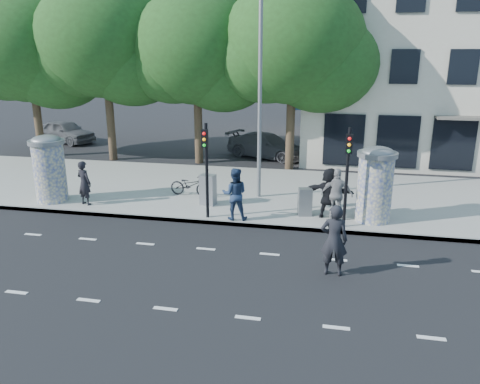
% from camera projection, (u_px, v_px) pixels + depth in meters
% --- Properties ---
extents(ground, '(120.00, 120.00, 0.00)m').
position_uv_depth(ground, '(193.00, 269.00, 13.21)').
color(ground, black).
rests_on(ground, ground).
extents(sidewalk, '(40.00, 8.00, 0.15)m').
position_uv_depth(sidewalk, '(243.00, 192.00, 20.22)').
color(sidewalk, gray).
rests_on(sidewalk, ground).
extents(curb, '(40.00, 0.10, 0.16)m').
position_uv_depth(curb, '(222.00, 223.00, 16.52)').
color(curb, slate).
rests_on(curb, ground).
extents(lane_dash_near, '(32.00, 0.12, 0.01)m').
position_uv_depth(lane_dash_near, '(166.00, 309.00, 11.14)').
color(lane_dash_near, silver).
rests_on(lane_dash_near, ground).
extents(lane_dash_far, '(32.00, 0.12, 0.01)m').
position_uv_depth(lane_dash_far, '(206.00, 249.00, 14.52)').
color(lane_dash_far, silver).
rests_on(lane_dash_far, ground).
extents(ad_column_left, '(1.36, 1.36, 2.65)m').
position_uv_depth(ad_column_left, '(49.00, 167.00, 18.36)').
color(ad_column_left, beige).
rests_on(ad_column_left, sidewalk).
extents(ad_column_right, '(1.36, 1.36, 2.65)m').
position_uv_depth(ad_column_right, '(375.00, 182.00, 16.19)').
color(ad_column_right, beige).
rests_on(ad_column_right, sidewalk).
extents(traffic_pole_near, '(0.22, 0.31, 3.40)m').
position_uv_depth(traffic_pole_near, '(206.00, 161.00, 16.24)').
color(traffic_pole_near, black).
rests_on(traffic_pole_near, sidewalk).
extents(traffic_pole_far, '(0.22, 0.31, 3.40)m').
position_uv_depth(traffic_pole_far, '(347.00, 168.00, 15.33)').
color(traffic_pole_far, black).
rests_on(traffic_pole_far, sidewalk).
extents(street_lamp, '(0.25, 0.93, 8.00)m').
position_uv_depth(street_lamp, '(260.00, 81.00, 17.90)').
color(street_lamp, slate).
rests_on(street_lamp, sidewalk).
extents(tree_far_left, '(7.20, 7.20, 9.26)m').
position_uv_depth(tree_far_left, '(29.00, 46.00, 25.63)').
color(tree_far_left, '#38281C').
rests_on(tree_far_left, ground).
extents(tree_mid_left, '(7.20, 7.20, 9.57)m').
position_uv_depth(tree_mid_left, '(104.00, 39.00, 24.68)').
color(tree_mid_left, '#38281C').
rests_on(tree_mid_left, ground).
extents(tree_near_left, '(6.80, 6.80, 8.97)m').
position_uv_depth(tree_near_left, '(196.00, 48.00, 24.04)').
color(tree_near_left, '#38281C').
rests_on(tree_near_left, ground).
extents(tree_center, '(7.00, 7.00, 9.30)m').
position_uv_depth(tree_center, '(293.00, 42.00, 22.65)').
color(tree_center, '#38281C').
rests_on(tree_center, ground).
extents(building, '(20.30, 15.85, 12.00)m').
position_uv_depth(building, '(480.00, 50.00, 27.96)').
color(building, '#BFB6A0').
rests_on(building, ground).
extents(ped_b, '(0.73, 0.59, 1.73)m').
position_uv_depth(ped_b, '(84.00, 183.00, 18.05)').
color(ped_b, black).
rests_on(ped_b, sidewalk).
extents(ped_c, '(1.00, 0.83, 1.86)m').
position_uv_depth(ped_c, '(235.00, 194.00, 16.43)').
color(ped_c, navy).
rests_on(ped_c, sidewalk).
extents(ped_e, '(1.15, 0.74, 1.86)m').
position_uv_depth(ped_e, '(337.00, 194.00, 16.37)').
color(ped_e, gray).
rests_on(ped_e, sidewalk).
extents(ped_f, '(1.81, 1.09, 1.84)m').
position_uv_depth(ped_f, '(329.00, 193.00, 16.58)').
color(ped_f, black).
rests_on(ped_f, sidewalk).
extents(man_road, '(0.74, 0.50, 2.01)m').
position_uv_depth(man_road, '(334.00, 240.00, 12.60)').
color(man_road, black).
rests_on(man_road, ground).
extents(bicycle, '(0.78, 1.78, 0.91)m').
position_uv_depth(bicycle, '(190.00, 185.00, 19.27)').
color(bicycle, black).
rests_on(bicycle, sidewalk).
extents(cabinet_left, '(0.63, 0.50, 1.20)m').
position_uv_depth(cabinet_left, '(208.00, 190.00, 18.11)').
color(cabinet_left, gray).
rests_on(cabinet_left, sidewalk).
extents(cabinet_right, '(0.55, 0.45, 1.01)m').
position_uv_depth(cabinet_right, '(305.00, 202.00, 16.94)').
color(cabinet_right, slate).
rests_on(cabinet_right, sidewalk).
extents(car_left, '(3.18, 4.76, 1.51)m').
position_uv_depth(car_left, '(65.00, 131.00, 31.27)').
color(car_left, '#4E5155').
rests_on(car_left, ground).
extents(car_right, '(3.63, 5.16, 1.39)m').
position_uv_depth(car_right, '(267.00, 145.00, 26.93)').
color(car_right, '#48484E').
rests_on(car_right, ground).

